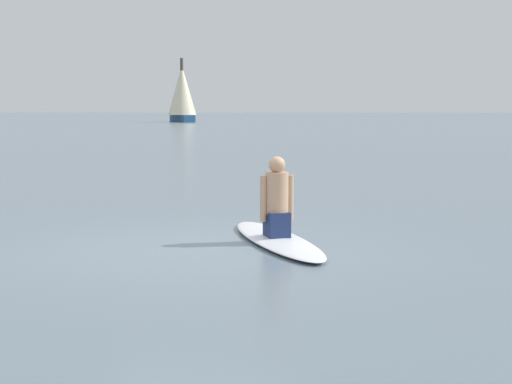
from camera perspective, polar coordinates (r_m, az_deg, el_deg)
name	(u,v)px	position (r m, az deg, el deg)	size (l,w,h in m)	color
ground_plane	(195,250)	(9.33, -4.61, -4.38)	(400.00, 400.00, 0.00)	slate
surfboard	(277,239)	(9.78, 1.58, -3.61)	(3.08, 0.67, 0.08)	white
person_paddler	(277,200)	(9.70, 1.59, -0.63)	(0.45, 0.42, 1.04)	navy
sailboat_far_left	(182,92)	(84.79, -5.62, 7.53)	(4.28, 4.52, 7.07)	navy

